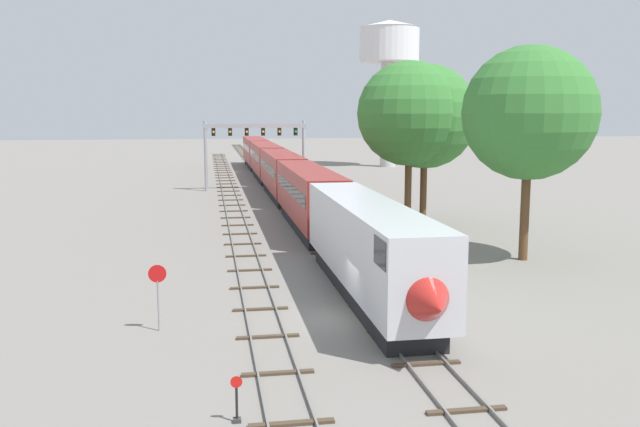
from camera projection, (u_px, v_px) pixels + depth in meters
name	position (u px, v px, depth m)	size (l,w,h in m)	color
ground_plane	(342.00, 319.00, 30.64)	(400.00, 400.00, 0.00)	gray
track_main	(268.00, 181.00, 89.48)	(2.60, 200.00, 0.16)	slate
track_near	(231.00, 202.00, 69.09)	(2.60, 160.00, 0.16)	slate
passenger_train	(281.00, 173.00, 73.41)	(3.04, 100.59, 4.80)	silver
signal_gantry	(255.00, 139.00, 79.51)	(12.10, 0.49, 8.14)	#999BA0
water_tower	(389.00, 52.00, 111.27)	(9.90, 9.90, 23.88)	beige
switch_stand	(237.00, 406.00, 20.44)	(0.36, 0.24, 1.46)	black
stop_sign	(158.00, 288.00, 28.75)	(0.76, 0.08, 2.88)	gray
trackside_tree_left	(425.00, 117.00, 55.45)	(8.52, 8.52, 13.09)	brown
trackside_tree_mid	(409.00, 114.00, 54.47)	(8.42, 8.42, 13.28)	brown
trackside_tree_right	(529.00, 113.00, 41.49)	(8.21, 8.21, 13.26)	brown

